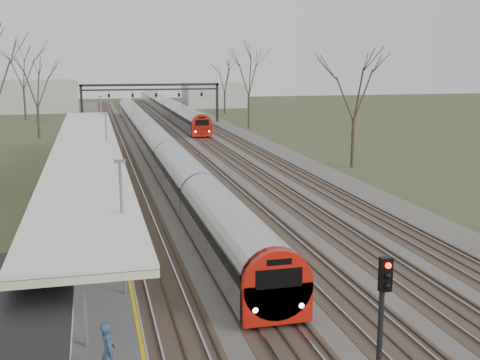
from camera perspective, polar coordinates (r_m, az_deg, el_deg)
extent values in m
cube|color=#474442|center=(63.74, -5.95, 2.67)|extent=(24.00, 160.00, 0.10)
cube|color=#4C3828|center=(63.21, -11.35, 2.47)|extent=(2.60, 160.00, 0.06)
cube|color=gray|center=(63.17, -12.00, 2.51)|extent=(0.07, 160.00, 0.12)
cube|color=gray|center=(63.23, -10.70, 2.56)|extent=(0.07, 160.00, 0.12)
cube|color=#4C3828|center=(63.45, -8.19, 2.61)|extent=(2.60, 160.00, 0.06)
cube|color=gray|center=(63.37, -8.83, 2.65)|extent=(0.07, 160.00, 0.12)
cube|color=gray|center=(63.51, -7.54, 2.70)|extent=(0.07, 160.00, 0.12)
cube|color=#4C3828|center=(63.88, -5.06, 2.74)|extent=(2.60, 160.00, 0.06)
cube|color=gray|center=(63.76, -5.70, 2.78)|extent=(0.07, 160.00, 0.12)
cube|color=gray|center=(63.98, -4.43, 2.83)|extent=(0.07, 160.00, 0.12)
cube|color=#4C3828|center=(64.49, -1.98, 2.86)|extent=(2.60, 160.00, 0.06)
cube|color=gray|center=(64.34, -2.61, 2.90)|extent=(0.07, 160.00, 0.12)
cube|color=gray|center=(64.63, -1.36, 2.94)|extent=(0.07, 160.00, 0.12)
cube|color=#4C3828|center=(65.29, 1.03, 2.97)|extent=(2.60, 160.00, 0.06)
cube|color=gray|center=(65.11, 0.42, 3.01)|extent=(0.07, 160.00, 0.12)
cube|color=gray|center=(65.47, 1.64, 3.05)|extent=(0.07, 160.00, 0.12)
cube|color=#9E9B93|center=(45.85, -14.14, -0.42)|extent=(3.50, 69.00, 1.00)
cylinder|color=slate|center=(18.81, -14.52, -11.00)|extent=(0.14, 0.14, 3.00)
cylinder|color=slate|center=(26.40, -14.39, -4.50)|extent=(0.14, 0.14, 3.00)
cylinder|color=slate|center=(34.18, -14.32, -0.93)|extent=(0.14, 0.14, 3.00)
cylinder|color=slate|center=(42.04, -14.28, 1.31)|extent=(0.14, 0.14, 3.00)
cylinder|color=slate|center=(49.94, -14.25, 2.85)|extent=(0.14, 0.14, 3.00)
cylinder|color=slate|center=(57.88, -14.23, 3.96)|extent=(0.14, 0.14, 3.00)
cube|color=silver|center=(40.82, -14.39, 3.22)|extent=(4.10, 50.00, 0.12)
cube|color=beige|center=(40.84, -14.38, 2.99)|extent=(4.10, 50.00, 0.25)
cube|color=black|center=(92.69, -14.78, 6.87)|extent=(0.35, 0.35, 6.00)
cube|color=black|center=(94.62, -2.18, 7.31)|extent=(0.35, 0.35, 6.00)
cube|color=black|center=(92.94, -8.47, 8.92)|extent=(21.00, 0.35, 0.35)
cube|color=black|center=(92.97, -8.46, 8.49)|extent=(21.00, 0.25, 0.25)
cube|color=black|center=(92.42, -12.33, 7.90)|extent=(0.32, 0.22, 0.85)
sphere|color=#0CFF19|center=(92.27, -12.33, 8.05)|extent=(0.16, 0.16, 0.16)
cube|color=black|center=(92.58, -10.14, 7.99)|extent=(0.32, 0.22, 0.85)
sphere|color=#0CFF19|center=(92.43, -10.14, 8.14)|extent=(0.16, 0.16, 0.16)
cube|color=black|center=(92.88, -7.97, 8.07)|extent=(0.32, 0.22, 0.85)
sphere|color=#0CFF19|center=(92.73, -7.96, 8.22)|extent=(0.16, 0.16, 0.16)
cube|color=black|center=(93.31, -5.81, 8.13)|extent=(0.32, 0.22, 0.85)
sphere|color=#0CFF19|center=(93.15, -5.80, 8.28)|extent=(0.16, 0.16, 0.16)
cube|color=black|center=(93.86, -3.67, 8.18)|extent=(0.32, 0.22, 0.85)
sphere|color=#0CFF19|center=(93.71, -3.66, 8.33)|extent=(0.16, 0.16, 0.16)
cylinder|color=#2D231C|center=(54.84, 10.64, 3.46)|extent=(0.30, 0.30, 4.50)
cube|color=#B5B8C0|center=(64.96, -8.36, 3.71)|extent=(2.55, 90.00, 1.60)
cylinder|color=#B5B8C0|center=(64.88, -8.38, 4.27)|extent=(2.60, 89.70, 2.60)
cube|color=black|center=(64.86, -8.38, 4.36)|extent=(2.62, 89.40, 0.55)
cube|color=#AB1409|center=(21.86, 3.50, -11.53)|extent=(2.55, 0.50, 1.50)
cylinder|color=#AB1409|center=(21.65, 3.48, -9.77)|extent=(2.60, 0.60, 2.60)
cube|color=black|center=(21.30, 3.71, -9.27)|extent=(1.70, 0.12, 0.70)
sphere|color=white|center=(21.51, 1.44, -12.20)|extent=(0.22, 0.22, 0.22)
sphere|color=white|center=(21.98, 5.81, -11.72)|extent=(0.22, 0.22, 0.22)
cube|color=black|center=(65.08, -8.34, 2.90)|extent=(1.80, 89.00, 0.35)
cube|color=#B5B8C0|center=(111.26, -7.09, 6.84)|extent=(2.55, 75.00, 1.60)
cylinder|color=#B5B8C0|center=(111.22, -7.10, 7.18)|extent=(2.60, 74.70, 2.60)
cube|color=black|center=(111.21, -7.10, 7.23)|extent=(2.62, 74.40, 0.55)
cube|color=#AB1409|center=(74.42, -3.63, 4.71)|extent=(2.55, 0.50, 1.50)
cylinder|color=#AB1409|center=(74.39, -3.64, 5.25)|extent=(2.60, 0.60, 2.60)
cube|color=black|center=(74.10, -3.61, 5.46)|extent=(1.70, 0.12, 0.70)
sphere|color=white|center=(74.09, -4.25, 4.60)|extent=(0.22, 0.22, 0.22)
sphere|color=white|center=(74.39, -2.96, 4.64)|extent=(0.22, 0.22, 0.22)
cube|color=black|center=(111.34, -7.08, 6.37)|extent=(1.80, 74.00, 0.35)
imported|color=#2E415A|center=(17.21, -12.42, -15.55)|extent=(0.49, 0.66, 1.65)
cylinder|color=black|center=(18.33, 13.18, -13.24)|extent=(0.16, 0.16, 4.00)
cube|color=black|center=(17.61, 13.63, -8.68)|extent=(0.35, 0.22, 1.00)
sphere|color=#FF0C05|center=(17.41, 13.88, -7.89)|extent=(0.18, 0.18, 0.18)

